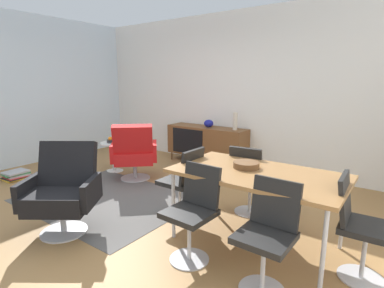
# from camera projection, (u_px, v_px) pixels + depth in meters

# --- Properties ---
(ground_plane) EXTENTS (8.32, 8.32, 0.00)m
(ground_plane) POSITION_uv_depth(u_px,v_px,m) (133.00, 208.00, 3.84)
(ground_plane) COLOR #9E7242
(wall_back) EXTENTS (6.80, 0.12, 2.80)m
(wall_back) POSITION_uv_depth(u_px,v_px,m) (233.00, 91.00, 5.60)
(wall_back) COLOR white
(wall_back) RESTS_ON ground_plane
(wall_window_left) EXTENTS (0.12, 5.60, 2.80)m
(wall_window_left) POSITION_uv_depth(u_px,v_px,m) (5.00, 91.00, 5.39)
(wall_window_left) COLOR silver
(wall_window_left) RESTS_ON ground_plane
(sideboard) EXTENTS (1.60, 0.45, 0.72)m
(sideboard) POSITION_uv_depth(u_px,v_px,m) (207.00, 141.00, 5.79)
(sideboard) COLOR brown
(sideboard) RESTS_ON ground_plane
(vase_cobalt) EXTENTS (0.08, 0.08, 0.31)m
(vase_cobalt) POSITION_uv_depth(u_px,v_px,m) (235.00, 121.00, 5.35)
(vase_cobalt) COLOR beige
(vase_cobalt) RESTS_ON sideboard
(vase_sculptural_dark) EXTENTS (0.18, 0.18, 0.14)m
(vase_sculptural_dark) POSITION_uv_depth(u_px,v_px,m) (209.00, 123.00, 5.69)
(vase_sculptural_dark) COLOR navy
(vase_sculptural_dark) RESTS_ON sideboard
(dining_table) EXTENTS (1.60, 0.90, 0.74)m
(dining_table) POSITION_uv_depth(u_px,v_px,m) (257.00, 176.00, 2.88)
(dining_table) COLOR olive
(dining_table) RESTS_ON ground_plane
(wooden_bowl_on_table) EXTENTS (0.26, 0.26, 0.06)m
(wooden_bowl_on_table) POSITION_uv_depth(u_px,v_px,m) (246.00, 165.00, 3.00)
(wooden_bowl_on_table) COLOR brown
(wooden_bowl_on_table) RESTS_ON dining_table
(dining_chair_back_left) EXTENTS (0.43, 0.45, 0.86)m
(dining_chair_back_left) POSITION_uv_depth(u_px,v_px,m) (249.00, 177.00, 3.57)
(dining_chair_back_left) COLOR black
(dining_chair_back_left) RESTS_ON ground_plane
(dining_chair_front_left) EXTENTS (0.42, 0.44, 0.86)m
(dining_chair_front_left) POSITION_uv_depth(u_px,v_px,m) (193.00, 209.00, 2.69)
(dining_chair_front_left) COLOR black
(dining_chair_front_left) RESTS_ON ground_plane
(dining_chair_front_right) EXTENTS (0.41, 0.43, 0.86)m
(dining_chair_front_right) POSITION_uv_depth(u_px,v_px,m) (268.00, 232.00, 2.28)
(dining_chair_front_right) COLOR black
(dining_chair_front_right) RESTS_ON ground_plane
(dining_chair_near_window) EXTENTS (0.42, 0.40, 0.86)m
(dining_chair_near_window) POSITION_uv_depth(u_px,v_px,m) (184.00, 181.00, 3.44)
(dining_chair_near_window) COLOR black
(dining_chair_near_window) RESTS_ON ground_plane
(dining_chair_far_end) EXTENTS (0.44, 0.42, 0.86)m
(dining_chair_far_end) POSITION_uv_depth(u_px,v_px,m) (359.00, 224.00, 2.41)
(dining_chair_far_end) COLOR black
(dining_chair_far_end) RESTS_ON ground_plane
(lounge_chair_red) EXTENTS (0.91, 0.91, 0.95)m
(lounge_chair_red) POSITION_uv_depth(u_px,v_px,m) (134.00, 152.00, 4.82)
(lounge_chair_red) COLOR red
(lounge_chair_red) RESTS_ON ground_plane
(armchair_black_shell) EXTENTS (0.90, 0.89, 0.95)m
(armchair_black_shell) POSITION_uv_depth(u_px,v_px,m) (63.00, 189.00, 3.20)
(armchair_black_shell) COLOR black
(armchair_black_shell) RESTS_ON ground_plane
(side_table_round) EXTENTS (0.44, 0.44, 0.52)m
(side_table_round) POSITION_uv_depth(u_px,v_px,m) (113.00, 153.00, 5.33)
(side_table_round) COLOR white
(side_table_round) RESTS_ON ground_plane
(fruit_bowl) EXTENTS (0.20, 0.20, 0.11)m
(fruit_bowl) POSITION_uv_depth(u_px,v_px,m) (113.00, 140.00, 5.28)
(fruit_bowl) COLOR #262628
(fruit_bowl) RESTS_ON side_table_round
(magazine_stack) EXTENTS (0.33, 0.41, 0.13)m
(magazine_stack) POSITION_uv_depth(u_px,v_px,m) (16.00, 175.00, 4.95)
(magazine_stack) COLOR gold
(magazine_stack) RESTS_ON ground_plane
(area_rug) EXTENTS (2.20, 1.70, 0.01)m
(area_rug) POSITION_uv_depth(u_px,v_px,m) (107.00, 199.00, 4.11)
(area_rug) COLOR #595654
(area_rug) RESTS_ON ground_plane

